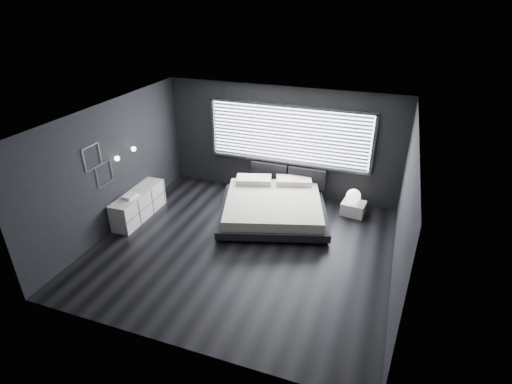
% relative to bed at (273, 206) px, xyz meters
% --- Properties ---
extents(room, '(6.04, 6.00, 2.80)m').
position_rel_bed_xyz_m(room, '(-0.22, -1.44, 1.11)').
color(room, black).
rests_on(room, ground).
extents(window, '(4.14, 0.09, 1.52)m').
position_rel_bed_xyz_m(window, '(-0.02, 1.26, 1.32)').
color(window, white).
rests_on(window, ground).
extents(headboard, '(1.96, 0.16, 0.52)m').
position_rel_bed_xyz_m(headboard, '(0.01, 1.20, 0.28)').
color(headboard, black).
rests_on(headboard, ground).
extents(sconce_near, '(0.18, 0.11, 0.11)m').
position_rel_bed_xyz_m(sconce_near, '(-3.10, -1.39, 1.31)').
color(sconce_near, silver).
rests_on(sconce_near, ground).
extents(sconce_far, '(0.18, 0.11, 0.11)m').
position_rel_bed_xyz_m(sconce_far, '(-3.10, -0.79, 1.31)').
color(sconce_far, silver).
rests_on(sconce_far, ground).
extents(wall_art_upper, '(0.01, 0.48, 0.48)m').
position_rel_bed_xyz_m(wall_art_upper, '(-3.19, -1.99, 1.56)').
color(wall_art_upper, '#47474C').
rests_on(wall_art_upper, ground).
extents(wall_art_lower, '(0.01, 0.48, 0.48)m').
position_rel_bed_xyz_m(wall_art_lower, '(-3.19, -1.74, 1.09)').
color(wall_art_lower, '#47474C').
rests_on(wall_art_lower, ground).
extents(bed, '(3.01, 2.94, 0.63)m').
position_rel_bed_xyz_m(bed, '(0.00, 0.00, 0.00)').
color(bed, black).
rests_on(bed, ground).
extents(nightstand, '(0.58, 0.50, 0.31)m').
position_rel_bed_xyz_m(nightstand, '(1.78, 0.75, -0.14)').
color(nightstand, beige).
rests_on(nightstand, ground).
extents(orb_lamp, '(0.34, 0.34, 0.34)m').
position_rel_bed_xyz_m(orb_lamp, '(1.75, 0.75, 0.19)').
color(orb_lamp, white).
rests_on(orb_lamp, nightstand).
extents(dresser, '(0.48, 1.64, 0.65)m').
position_rel_bed_xyz_m(dresser, '(-2.97, -1.07, 0.03)').
color(dresser, beige).
rests_on(dresser, ground).
extents(book_stack, '(0.30, 0.37, 0.07)m').
position_rel_bed_xyz_m(book_stack, '(-2.96, -1.34, 0.39)').
color(book_stack, white).
rests_on(book_stack, dresser).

